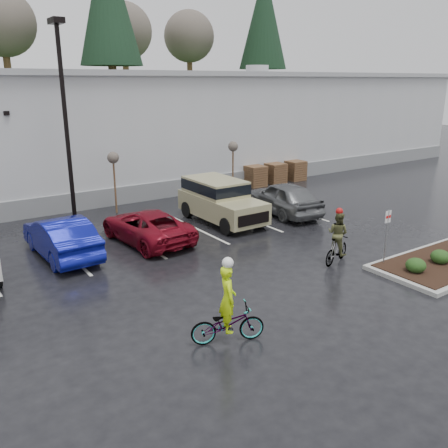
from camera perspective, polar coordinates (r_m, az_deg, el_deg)
ground at (r=15.92m, az=10.68°, el=-8.22°), size 120.00×120.00×0.00m
warehouse at (r=33.81m, az=-16.62°, el=11.11°), size 60.50×15.50×7.20m
wooded_ridge at (r=56.13m, az=-24.14°, el=11.76°), size 80.00×25.00×6.00m
lamppost at (r=22.96m, az=-18.69°, el=13.59°), size 0.50×1.00×9.22m
sapling_mid at (r=25.01m, az=-13.18°, el=7.39°), size 0.60×0.60×3.20m
sapling_east at (r=28.55m, az=1.09°, el=8.97°), size 0.60×0.60×3.20m
pallet_stack_a at (r=31.16m, az=3.77°, el=5.79°), size 1.20×1.20×1.35m
pallet_stack_b at (r=32.22m, az=6.16°, el=6.10°), size 1.20×1.20×1.35m
pallet_stack_c at (r=33.40m, az=8.53°, el=6.39°), size 1.20×1.20×1.35m
shrub_a at (r=18.12m, az=22.08°, el=-4.63°), size 0.70×0.70×0.52m
shrub_b at (r=19.33m, az=24.58°, el=-3.61°), size 0.70×0.70×0.52m
fire_lane_sign at (r=18.28m, az=18.98°, el=-0.81°), size 0.30×0.05×2.20m
car_blue at (r=19.63m, az=-19.02°, el=-1.48°), size 1.89×4.92×1.60m
car_red at (r=20.55m, az=-9.31°, el=-0.24°), size 2.70×5.18×1.39m
suv_tan at (r=23.02m, az=-0.25°, el=2.72°), size 2.20×5.10×2.06m
car_grey at (r=24.73m, az=7.19°, el=3.16°), size 2.66×5.21×1.70m
cyclist_hivis at (r=12.67m, az=0.44°, el=-11.07°), size 2.10×1.36×2.40m
cyclist_olive at (r=18.39m, az=13.45°, el=-2.21°), size 1.74×0.96×2.17m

